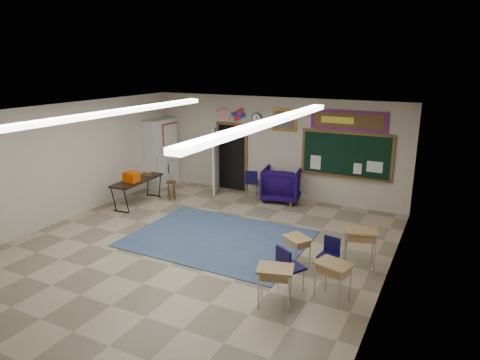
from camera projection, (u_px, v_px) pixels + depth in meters
The scene contains 24 objects.
floor at pixel (192, 250), 9.41m from camera, with size 9.00×9.00×0.00m, color gray.
back_wall at pixel (273, 147), 12.85m from camera, with size 8.00×0.04×3.00m, color #AB9F8B.
left_wall at pixel (57, 164), 10.77m from camera, with size 0.04×9.00×3.00m, color #AB9F8B.
right_wall at pixel (387, 215), 7.24m from camera, with size 0.04×9.00×3.00m, color #AB9F8B.
ceiling at pixel (187, 113), 8.60m from camera, with size 8.00×9.00×0.04m, color silver.
area_rug at pixel (218, 238), 10.00m from camera, with size 4.00×3.00×0.02m, color #374E69.
fluorescent_strips at pixel (188, 116), 8.61m from camera, with size 3.86×6.00×0.10m, color white, non-canonical shape.
doorway at pixel (227, 158), 13.51m from camera, with size 1.10×0.89×2.16m.
chalkboard at pixel (346, 156), 11.86m from camera, with size 2.55×0.14×1.30m.
bulletin_board at pixel (348, 121), 11.59m from camera, with size 2.10×0.05×0.55m.
framed_art_print at pixel (285, 120), 12.44m from camera, with size 0.75×0.05×0.65m.
wall_clock at pixel (257, 118), 12.83m from camera, with size 0.32×0.05×0.32m.
wall_flags at pixel (231, 112), 13.15m from camera, with size 1.16×0.06×0.70m, color red, non-canonical shape.
storage_cabinet at pixel (161, 153), 14.04m from camera, with size 0.59×1.25×2.20m.
wingback_armchair at pixel (282, 184), 12.63m from camera, with size 1.07×1.10×1.00m, color #100532.
student_chair_reading at pixel (252, 183), 13.08m from camera, with size 0.41×0.41×0.83m, color black, non-canonical shape.
student_chair_desk_a at pixel (291, 268), 7.66m from camera, with size 0.44×0.44×0.87m, color black, non-canonical shape.
student_chair_desk_b at pixel (328, 257), 8.24m from camera, with size 0.37×0.37×0.74m, color black, non-canonical shape.
student_desk_front_left at pixel (297, 250), 8.57m from camera, with size 0.67×0.63×0.64m.
student_desk_front_right at pixel (360, 246), 8.57m from camera, with size 0.77×0.66×0.79m.
student_desk_back_left at pixel (275, 285), 7.18m from camera, with size 0.70×0.59×0.72m.
student_desk_back_right at pixel (333, 279), 7.36m from camera, with size 0.69×0.59×0.70m.
folding_table at pixel (138, 191), 12.33m from camera, with size 0.69×1.81×1.01m.
wooden_stool at pixel (171, 190), 12.77m from camera, with size 0.31×0.31×0.55m.
Camera 1 is at (4.90, -7.19, 4.04)m, focal length 32.00 mm.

